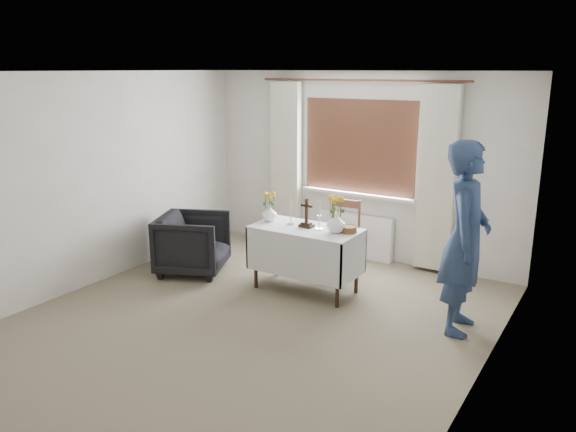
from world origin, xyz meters
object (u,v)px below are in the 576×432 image
(wooden_chair, at_px, (340,237))
(flower_vase_right, at_px, (336,223))
(person, at_px, (465,238))
(wooden_cross, at_px, (307,213))
(altar_table, at_px, (306,259))
(flower_vase_left, at_px, (270,213))
(armchair, at_px, (193,243))

(wooden_chair, height_order, flower_vase_right, flower_vase_right)
(wooden_chair, distance_m, person, 2.00)
(wooden_chair, relative_size, wooden_cross, 2.72)
(wooden_chair, xyz_separation_m, flower_vase_right, (0.32, -0.75, 0.41))
(altar_table, xyz_separation_m, wooden_chair, (0.05, 0.77, 0.08))
(altar_table, height_order, person, person)
(wooden_cross, xyz_separation_m, flower_vase_left, (-0.51, -0.00, -0.08))
(flower_vase_left, bearing_deg, armchair, -165.91)
(wooden_cross, bearing_deg, altar_table, -69.23)
(altar_table, xyz_separation_m, person, (1.81, -0.06, 0.57))
(person, xyz_separation_m, wooden_cross, (-1.82, 0.10, -0.02))
(person, relative_size, flower_vase_left, 10.12)
(armchair, bearing_deg, person, -111.09)
(altar_table, relative_size, flower_vase_right, 5.68)
(altar_table, relative_size, flower_vase_left, 6.63)
(person, distance_m, flower_vase_right, 1.44)
(person, height_order, flower_vase_right, person)
(person, bearing_deg, altar_table, 80.29)
(armchair, distance_m, flower_vase_left, 1.14)
(person, distance_m, wooden_cross, 1.82)
(wooden_chair, relative_size, flower_vase_left, 4.92)
(wooden_chair, xyz_separation_m, wooden_cross, (-0.06, -0.73, 0.47))
(wooden_chair, relative_size, armchair, 1.11)
(flower_vase_left, bearing_deg, wooden_chair, 52.10)
(wooden_cross, relative_size, flower_vase_left, 1.81)
(altar_table, xyz_separation_m, flower_vase_right, (0.37, 0.02, 0.49))
(altar_table, relative_size, wooden_cross, 3.66)
(armchair, bearing_deg, wooden_cross, -104.22)
(person, xyz_separation_m, flower_vase_left, (-2.33, 0.10, -0.09))
(altar_table, distance_m, person, 1.90)
(flower_vase_left, bearing_deg, person, -2.37)
(armchair, xyz_separation_m, flower_vase_right, (1.90, 0.24, 0.49))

